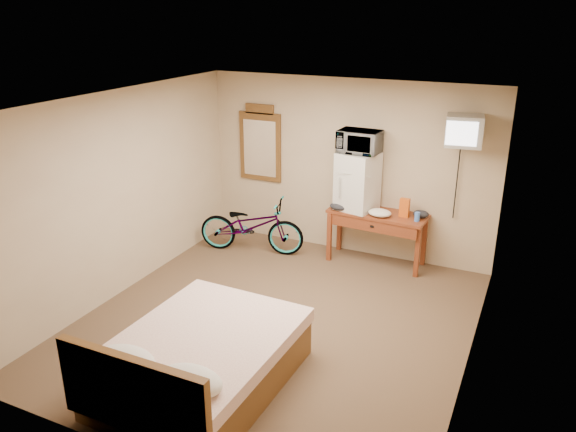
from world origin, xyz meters
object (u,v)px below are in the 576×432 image
(blue_cup, at_px, (417,217))
(crt_television, at_px, (464,131))
(wall_mirror, at_px, (260,144))
(bicycle, at_px, (251,226))
(desk, at_px, (377,221))
(microwave, at_px, (359,142))
(mini_fridge, at_px, (358,181))
(bed, at_px, (198,362))

(blue_cup, distance_m, crt_television, 1.25)
(crt_television, xyz_separation_m, wall_mirror, (-2.95, 0.25, -0.51))
(crt_television, distance_m, bicycle, 3.21)
(wall_mirror, bearing_deg, desk, -8.04)
(blue_cup, xyz_separation_m, bicycle, (-2.32, -0.29, -0.40))
(desk, xyz_separation_m, bicycle, (-1.76, -0.36, -0.22))
(microwave, bearing_deg, mini_fridge, -121.73)
(wall_mirror, bearing_deg, bed, -71.29)
(bicycle, height_order, bed, bed)
(microwave, relative_size, crt_television, 0.94)
(microwave, xyz_separation_m, blue_cup, (0.87, -0.12, -0.89))
(microwave, distance_m, bed, 3.73)
(microwave, bearing_deg, blue_cup, -6.03)
(microwave, bearing_deg, wall_mirror, 174.23)
(blue_cup, height_order, bicycle, blue_cup)
(bed, bearing_deg, bicycle, 109.49)
(desk, distance_m, mini_fridge, 0.61)
(blue_cup, bearing_deg, bicycle, -172.76)
(mini_fridge, xyz_separation_m, microwave, (0.00, 0.00, 0.55))
(mini_fridge, bearing_deg, blue_cup, -8.00)
(mini_fridge, height_order, blue_cup, mini_fridge)
(bed, bearing_deg, microwave, 83.76)
(mini_fridge, relative_size, crt_television, 1.36)
(bed, bearing_deg, wall_mirror, 108.71)
(desk, relative_size, bicycle, 0.89)
(mini_fridge, distance_m, wall_mirror, 1.66)
(mini_fridge, bearing_deg, crt_television, -1.31)
(blue_cup, height_order, crt_television, crt_television)
(desk, distance_m, crt_television, 1.69)
(crt_television, xyz_separation_m, bed, (-1.71, -3.40, -1.68))
(microwave, height_order, blue_cup, microwave)
(crt_television, bearing_deg, bicycle, -172.07)
(bicycle, bearing_deg, crt_television, -94.93)
(desk, xyz_separation_m, bed, (-0.69, -3.38, -0.33))
(mini_fridge, distance_m, bed, 3.56)
(microwave, relative_size, bicycle, 0.36)
(microwave, relative_size, wall_mirror, 0.48)
(desk, height_order, bicycle, bicycle)
(blue_cup, distance_m, bed, 3.58)
(blue_cup, bearing_deg, bed, -110.68)
(mini_fridge, relative_size, blue_cup, 6.62)
(mini_fridge, height_order, microwave, microwave)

